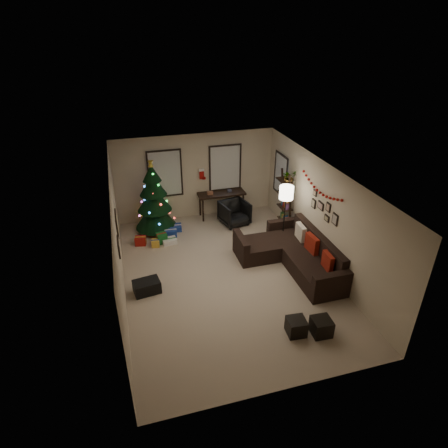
{
  "coord_description": "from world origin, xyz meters",
  "views": [
    {
      "loc": [
        -2.21,
        -7.52,
        5.74
      ],
      "look_at": [
        0.1,
        0.6,
        1.15
      ],
      "focal_mm": 30.61,
      "sensor_mm": 36.0,
      "label": 1
    }
  ],
  "objects": [
    {
      "name": "window_back_left",
      "position": [
        -0.95,
        3.47,
        1.55
      ],
      "size": [
        1.05,
        0.06,
        1.5
      ],
      "color": "#728CB2",
      "rests_on": "wall_back"
    },
    {
      "name": "window_back_right",
      "position": [
        0.95,
        3.47,
        1.55
      ],
      "size": [
        1.05,
        0.06,
        1.5
      ],
      "color": "#728CB2",
      "rests_on": "wall_back"
    },
    {
      "name": "desk",
      "position": [
        0.76,
        3.22,
        0.72
      ],
      "size": [
        1.51,
        0.54,
        0.81
      ],
      "color": "black",
      "rests_on": "floor"
    },
    {
      "name": "ottoman_near",
      "position": [
        0.81,
        -2.31,
        0.18
      ],
      "size": [
        0.4,
        0.4,
        0.36
      ],
      "primitive_type": "cube",
      "rotation": [
        0.0,
        0.0,
        -0.08
      ],
      "color": "black",
      "rests_on": "floor"
    },
    {
      "name": "pillow_cream",
      "position": [
        2.21,
        0.48,
        0.63
      ],
      "size": [
        0.15,
        0.46,
        0.46
      ],
      "primitive_type": "cube",
      "rotation": [
        0.0,
        0.0,
        -0.05
      ],
      "color": "beige",
      "rests_on": "sofa"
    },
    {
      "name": "ceiling",
      "position": [
        0.0,
        0.0,
        2.7
      ],
      "size": [
        7.0,
        7.0,
        0.0
      ],
      "primitive_type": "plane",
      "rotation": [
        3.14,
        0.0,
        0.0
      ],
      "color": "white",
      "rests_on": "floor"
    },
    {
      "name": "art_map",
      "position": [
        -2.48,
        0.68,
        1.5
      ],
      "size": [
        0.04,
        0.6,
        0.5
      ],
      "color": "black",
      "rests_on": "wall_left"
    },
    {
      "name": "wall_right",
      "position": [
        2.5,
        0.0,
        1.35
      ],
      "size": [
        0.0,
        7.0,
        7.0
      ],
      "primitive_type": "plane",
      "rotation": [
        1.57,
        0.0,
        -1.57
      ],
      "color": "#C3B195",
      "rests_on": "floor"
    },
    {
      "name": "gallery",
      "position": [
        2.48,
        -0.07,
        1.57
      ],
      "size": [
        0.03,
        1.25,
        0.54
      ],
      "color": "black",
      "rests_on": "wall_right"
    },
    {
      "name": "presents",
      "position": [
        -1.29,
        2.17,
        0.11
      ],
      "size": [
        1.43,
        1.01,
        0.3
      ],
      "rotation": [
        0.0,
        0.0,
        -0.24
      ],
      "color": "navy",
      "rests_on": "floor"
    },
    {
      "name": "potted_plant",
      "position": [
        2.3,
        1.64,
        1.85
      ],
      "size": [
        0.58,
        0.52,
        0.56
      ],
      "primitive_type": "imported",
      "rotation": [
        0.0,
        0.0,
        0.18
      ],
      "color": "#4C4C4C",
      "rests_on": "bookshelf"
    },
    {
      "name": "floor",
      "position": [
        0.0,
        0.0,
        0.0
      ],
      "size": [
        7.0,
        7.0,
        0.0
      ],
      "primitive_type": "plane",
      "color": "tan",
      "rests_on": "ground"
    },
    {
      "name": "bookshelf",
      "position": [
        2.3,
        1.73,
        0.93
      ],
      "size": [
        0.3,
        0.56,
        1.93
      ],
      "color": "black",
      "rests_on": "floor"
    },
    {
      "name": "pillow_red_a",
      "position": [
        2.21,
        -0.97,
        0.64
      ],
      "size": [
        0.14,
        0.43,
        0.42
      ],
      "primitive_type": "cube",
      "rotation": [
        0.0,
        0.0,
        -0.06
      ],
      "color": "maroon",
      "rests_on": "sofa"
    },
    {
      "name": "pillow_red_b",
      "position": [
        2.21,
        -0.16,
        0.64
      ],
      "size": [
        0.16,
        0.5,
        0.49
      ],
      "primitive_type": "cube",
      "rotation": [
        0.0,
        0.0,
        0.06
      ],
      "color": "maroon",
      "rests_on": "sofa"
    },
    {
      "name": "storage_bin",
      "position": [
        -1.99,
        -0.11,
        0.15
      ],
      "size": [
        0.66,
        0.49,
        0.3
      ],
      "primitive_type": "cube",
      "rotation": [
        0.0,
        0.0,
        0.15
      ],
      "color": "black",
      "rests_on": "floor"
    },
    {
      "name": "stocking_left",
      "position": [
        -0.14,
        3.58,
        1.54
      ],
      "size": [
        0.2,
        0.05,
        0.36
      ],
      "color": "#990F0C",
      "rests_on": "wall_back"
    },
    {
      "name": "sofa",
      "position": [
        1.82,
        0.03,
        0.3
      ],
      "size": [
        2.01,
        2.91,
        0.9
      ],
      "color": "black",
      "rests_on": "floor"
    },
    {
      "name": "stocking_right",
      "position": [
        0.19,
        3.43,
        1.44
      ],
      "size": [
        0.2,
        0.05,
        0.36
      ],
      "color": "#990F0C",
      "rests_on": "wall_back"
    },
    {
      "name": "christmas_tree",
      "position": [
        -1.4,
        2.87,
        0.94
      ],
      "size": [
        1.23,
        1.23,
        2.28
      ],
      "rotation": [
        0.0,
        0.0,
        0.22
      ],
      "color": "black",
      "rests_on": "floor"
    },
    {
      "name": "wall_left",
      "position": [
        -2.5,
        0.0,
        1.35
      ],
      "size": [
        0.0,
        7.0,
        7.0
      ],
      "primitive_type": "plane",
      "rotation": [
        1.57,
        0.0,
        1.57
      ],
      "color": "#C3B195",
      "rests_on": "floor"
    },
    {
      "name": "window_right_wall",
      "position": [
        2.47,
        2.55,
        1.5
      ],
      "size": [
        0.06,
        0.9,
        1.3
      ],
      "color": "#728CB2",
      "rests_on": "wall_right"
    },
    {
      "name": "art_abstract",
      "position": [
        -2.48,
        -0.25,
        1.43
      ],
      "size": [
        0.04,
        0.45,
        0.35
      ],
      "color": "black",
      "rests_on": "wall_left"
    },
    {
      "name": "wall_back",
      "position": [
        0.0,
        3.5,
        1.35
      ],
      "size": [
        5.0,
        0.0,
        5.0
      ],
      "primitive_type": "plane",
      "rotation": [
        1.57,
        0.0,
        0.0
      ],
      "color": "#C3B195",
      "rests_on": "floor"
    },
    {
      "name": "garland",
      "position": [
        2.45,
        0.16,
        2.03
      ],
      "size": [
        0.08,
        1.9,
        0.3
      ],
      "primitive_type": null,
      "color": "#A5140C",
      "rests_on": "wall_right"
    },
    {
      "name": "desk_chair",
      "position": [
        1.0,
        2.57,
        0.38
      ],
      "size": [
        0.87,
        0.84,
        0.76
      ],
      "primitive_type": "imported",
      "rotation": [
        0.0,
        0.0,
        0.23
      ],
      "color": "black",
      "rests_on": "floor"
    },
    {
      "name": "wall_front",
      "position": [
        0.0,
        -3.5,
        1.35
      ],
      "size": [
        5.0,
        0.0,
        5.0
      ],
      "primitive_type": "plane",
      "rotation": [
        -1.57,
        0.0,
        0.0
      ],
      "color": "#C3B195",
      "rests_on": "floor"
    },
    {
      "name": "ottoman_far",
      "position": [
        1.3,
        -2.45,
        0.18
      ],
      "size": [
        0.41,
        0.41,
        0.37
      ],
      "primitive_type": "cube",
      "rotation": [
        0.0,
        0.0,
        -0.06
      ],
      "color": "black",
      "rests_on": "floor"
    },
    {
      "name": "floor_lamp",
      "position": [
        1.95,
        1.01,
        1.5
      ],
      "size": [
        0.38,
        0.38,
        1.8
      ],
      "rotation": [
        0.0,
        0.0,
        0.2
      ],
      "color": "black",
      "rests_on": "floor"
    }
  ]
}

